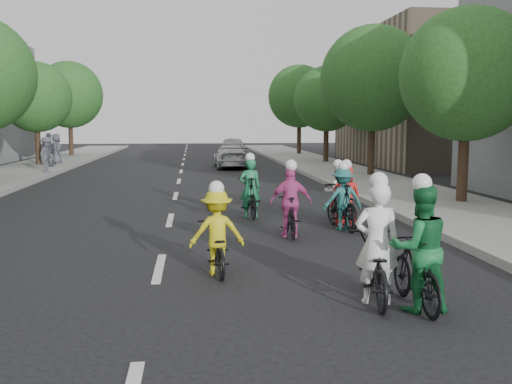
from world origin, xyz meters
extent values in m
plane|color=black|center=(0.00, 0.00, 0.00)|extent=(120.00, 120.00, 0.00)
cube|color=gray|center=(8.00, 10.00, 0.07)|extent=(4.00, 80.00, 0.15)
cube|color=#999993|center=(6.05, 10.00, 0.09)|extent=(0.18, 80.00, 0.18)
cube|color=gray|center=(16.00, 24.00, 4.00)|extent=(10.00, 14.00, 8.00)
cylinder|color=black|center=(-8.20, 24.00, 1.14)|extent=(0.32, 0.32, 2.27)
sphere|color=#274D19|center=(-8.20, 24.00, 3.97)|extent=(4.00, 4.00, 4.00)
cylinder|color=black|center=(-8.20, 33.00, 1.24)|extent=(0.32, 0.32, 2.48)
sphere|color=#274D19|center=(-8.20, 33.00, 4.53)|extent=(4.80, 4.80, 4.80)
cylinder|color=black|center=(8.80, 6.60, 1.14)|extent=(0.32, 0.32, 2.27)
sphere|color=#274D19|center=(8.80, 6.60, 3.97)|extent=(4.00, 4.00, 4.00)
cylinder|color=black|center=(8.80, 15.60, 1.24)|extent=(0.32, 0.32, 2.48)
sphere|color=#274D19|center=(8.80, 15.60, 4.53)|extent=(4.80, 4.80, 4.80)
cylinder|color=black|center=(8.80, 24.60, 1.14)|extent=(0.32, 0.32, 2.27)
sphere|color=#274D19|center=(8.80, 24.60, 3.97)|extent=(4.00, 4.00, 4.00)
cylinder|color=black|center=(8.80, 33.60, 1.24)|extent=(0.32, 0.32, 2.48)
sphere|color=#274D19|center=(8.80, 33.60, 4.53)|extent=(4.80, 4.80, 4.80)
imported|color=black|center=(3.18, -2.19, 0.47)|extent=(0.89, 1.88, 0.95)
imported|color=white|center=(3.18, -2.29, 0.86)|extent=(0.68, 0.50, 1.72)
sphere|color=white|center=(3.18, -2.29, 1.74)|extent=(0.26, 0.26, 0.26)
imported|color=black|center=(3.65, -2.57, 0.50)|extent=(0.47, 1.65, 0.99)
imported|color=#186D35|center=(3.65, -2.67, 0.86)|extent=(0.84, 0.66, 1.73)
sphere|color=white|center=(3.65, -2.67, 1.75)|extent=(0.26, 0.26, 0.26)
imported|color=black|center=(1.00, -0.39, 0.42)|extent=(0.69, 1.65, 0.85)
imported|color=gold|center=(1.00, -0.49, 0.72)|extent=(0.97, 0.61, 1.44)
sphere|color=white|center=(1.00, -0.49, 1.46)|extent=(0.26, 0.26, 0.26)
imported|color=black|center=(2.76, 2.52, 0.46)|extent=(0.47, 1.56, 0.93)
imported|color=#D94C9C|center=(2.76, 2.42, 0.79)|extent=(0.94, 0.41, 1.59)
sphere|color=white|center=(2.76, 2.42, 1.61)|extent=(0.26, 0.26, 0.26)
imported|color=black|center=(4.35, 3.74, 0.50)|extent=(0.76, 1.94, 1.01)
imported|color=red|center=(4.35, 3.64, 0.75)|extent=(0.76, 0.51, 1.50)
sphere|color=white|center=(4.35, 3.64, 1.52)|extent=(0.26, 0.26, 0.26)
imported|color=black|center=(2.14, 5.29, 0.55)|extent=(0.65, 1.86, 1.10)
imported|color=#217A4B|center=(2.14, 5.19, 0.80)|extent=(0.61, 0.42, 1.60)
sphere|color=white|center=(2.14, 5.19, 1.62)|extent=(0.26, 0.26, 0.26)
imported|color=black|center=(4.38, 4.66, 0.45)|extent=(0.84, 1.78, 0.90)
imported|color=white|center=(4.38, 4.56, 0.72)|extent=(0.78, 0.65, 1.44)
sphere|color=white|center=(4.38, 4.56, 1.46)|extent=(0.26, 0.26, 0.26)
imported|color=black|center=(4.15, 3.29, 0.56)|extent=(0.77, 1.91, 1.11)
imported|color=#226662|center=(4.15, 3.19, 0.75)|extent=(1.03, 0.68, 1.49)
sphere|color=white|center=(4.15, 3.19, 1.51)|extent=(0.26, 0.26, 0.26)
imported|color=#BCBCC1|center=(2.73, 21.97, 0.64)|extent=(1.87, 4.42, 1.27)
imported|color=silver|center=(3.43, 30.23, 0.77)|extent=(2.22, 4.68, 1.54)
imported|color=#4D4F5A|center=(-6.34, 18.35, 1.01)|extent=(0.91, 1.24, 1.71)
imported|color=#514F5C|center=(-7.12, 22.01, 1.07)|extent=(0.57, 1.12, 1.83)
imported|color=#4D4E5A|center=(-7.20, 24.07, 1.02)|extent=(0.85, 1.01, 1.75)
camera|label=1|loc=(0.61, -9.92, 2.56)|focal=40.00mm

